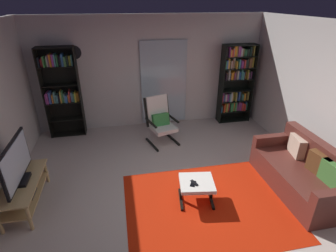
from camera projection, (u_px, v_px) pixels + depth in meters
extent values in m
plane|color=beige|center=(177.00, 199.00, 4.19)|extent=(7.02, 7.02, 0.00)
cube|color=silver|center=(150.00, 73.00, 6.16)|extent=(5.60, 0.06, 2.60)
cube|color=silver|center=(164.00, 83.00, 6.27)|extent=(1.10, 0.01, 2.00)
cube|color=red|center=(207.00, 205.00, 4.05)|extent=(2.48, 1.97, 0.01)
cube|color=tan|center=(22.00, 182.00, 3.88)|extent=(0.48, 1.17, 0.02)
cube|color=tan|center=(26.00, 194.00, 3.98)|extent=(0.44, 1.11, 0.02)
cylinder|color=tan|center=(29.00, 218.00, 3.54)|extent=(0.05, 0.05, 0.42)
cylinder|color=tan|center=(46.00, 172.00, 4.48)|extent=(0.05, 0.05, 0.42)
cylinder|color=tan|center=(23.00, 174.00, 4.42)|extent=(0.05, 0.05, 0.42)
cube|color=#28282D|center=(24.00, 193.00, 3.93)|extent=(0.29, 0.28, 0.07)
cube|color=black|center=(21.00, 180.00, 3.87)|extent=(0.20, 0.32, 0.05)
cube|color=black|center=(16.00, 161.00, 3.72)|extent=(0.04, 1.03, 0.61)
cube|color=silver|center=(17.00, 161.00, 3.72)|extent=(0.01, 0.96, 0.55)
cube|color=black|center=(44.00, 95.00, 5.67)|extent=(0.02, 0.30, 2.01)
cube|color=black|center=(80.00, 93.00, 5.80)|extent=(0.02, 0.30, 2.01)
cube|color=black|center=(63.00, 92.00, 5.86)|extent=(0.77, 0.02, 2.01)
cube|color=black|center=(70.00, 133.00, 6.17)|extent=(0.74, 0.28, 0.02)
cube|color=black|center=(67.00, 118.00, 6.00)|extent=(0.74, 0.28, 0.02)
cube|color=black|center=(64.00, 102.00, 5.82)|extent=(0.74, 0.28, 0.02)
cube|color=black|center=(61.00, 85.00, 5.65)|extent=(0.74, 0.28, 0.02)
cube|color=black|center=(57.00, 66.00, 5.47)|extent=(0.74, 0.28, 0.02)
cube|color=black|center=(54.00, 47.00, 5.30)|extent=(0.74, 0.28, 0.02)
cube|color=#943F8D|center=(46.00, 98.00, 5.69)|extent=(0.03, 0.18, 0.22)
cube|color=#9C3C8F|center=(48.00, 97.00, 5.71)|extent=(0.03, 0.24, 0.25)
cube|color=#3B54AB|center=(50.00, 97.00, 5.71)|extent=(0.04, 0.19, 0.26)
cube|color=orange|center=(53.00, 98.00, 5.75)|extent=(0.03, 0.20, 0.19)
cube|color=#5D998E|center=(55.00, 97.00, 5.74)|extent=(0.04, 0.16, 0.24)
cube|color=teal|center=(57.00, 98.00, 5.77)|extent=(0.04, 0.17, 0.18)
cube|color=#252029|center=(60.00, 99.00, 5.77)|extent=(0.03, 0.14, 0.16)
cube|color=gold|center=(61.00, 96.00, 5.75)|extent=(0.02, 0.20, 0.26)
cube|color=#3B7F45|center=(63.00, 97.00, 5.75)|extent=(0.03, 0.12, 0.26)
cube|color=#5B9993|center=(65.00, 97.00, 5.80)|extent=(0.03, 0.20, 0.20)
cube|color=#3362AD|center=(67.00, 98.00, 5.80)|extent=(0.04, 0.23, 0.16)
cube|color=orange|center=(69.00, 98.00, 5.82)|extent=(0.02, 0.19, 0.17)
cube|color=#C0343A|center=(70.00, 96.00, 5.80)|extent=(0.02, 0.19, 0.26)
cube|color=teal|center=(72.00, 97.00, 5.82)|extent=(0.04, 0.13, 0.20)
cube|color=#34834B|center=(74.00, 97.00, 5.80)|extent=(0.02, 0.14, 0.21)
cube|color=gold|center=(76.00, 96.00, 5.81)|extent=(0.03, 0.18, 0.24)
cube|color=orange|center=(78.00, 97.00, 5.84)|extent=(0.04, 0.12, 0.20)
cube|color=#1B242D|center=(39.00, 62.00, 5.38)|extent=(0.03, 0.20, 0.19)
cube|color=red|center=(41.00, 63.00, 5.38)|extent=(0.02, 0.11, 0.15)
cube|color=red|center=(43.00, 62.00, 5.39)|extent=(0.02, 0.20, 0.19)
cube|color=#3C8F40|center=(44.00, 61.00, 5.37)|extent=(0.03, 0.23, 0.21)
cube|color=#33873C|center=(46.00, 62.00, 5.39)|extent=(0.02, 0.10, 0.16)
cube|color=beige|center=(48.00, 61.00, 5.38)|extent=(0.03, 0.16, 0.21)
cube|color=#8E4488|center=(49.00, 60.00, 5.40)|extent=(0.02, 0.18, 0.25)
cube|color=orange|center=(51.00, 60.00, 5.39)|extent=(0.04, 0.21, 0.25)
cube|color=#8F338C|center=(53.00, 60.00, 5.39)|extent=(0.04, 0.19, 0.25)
cube|color=teal|center=(55.00, 60.00, 5.42)|extent=(0.03, 0.24, 0.25)
cube|color=#36894B|center=(57.00, 60.00, 5.41)|extent=(0.03, 0.14, 0.23)
cube|color=#2C1C22|center=(59.00, 60.00, 5.44)|extent=(0.02, 0.17, 0.23)
cube|color=black|center=(61.00, 61.00, 5.45)|extent=(0.02, 0.24, 0.21)
cube|color=#2F66AE|center=(63.00, 60.00, 5.42)|extent=(0.04, 0.18, 0.25)
cube|color=#437940|center=(65.00, 61.00, 5.44)|extent=(0.04, 0.23, 0.20)
cube|color=#1F2F30|center=(67.00, 60.00, 5.44)|extent=(0.02, 0.16, 0.23)
cube|color=olive|center=(70.00, 60.00, 5.47)|extent=(0.04, 0.12, 0.21)
cube|color=teal|center=(72.00, 60.00, 5.46)|extent=(0.02, 0.16, 0.22)
cube|color=black|center=(221.00, 86.00, 6.38)|extent=(0.02, 0.30, 1.94)
cube|color=black|center=(251.00, 84.00, 6.52)|extent=(0.02, 0.30, 1.94)
cube|color=black|center=(234.00, 83.00, 6.58)|extent=(0.81, 0.02, 1.94)
cube|color=black|center=(232.00, 120.00, 6.87)|extent=(0.78, 0.28, 0.02)
cube|color=black|center=(233.00, 110.00, 6.76)|extent=(0.78, 0.28, 0.02)
cube|color=black|center=(234.00, 100.00, 6.63)|extent=(0.78, 0.28, 0.02)
cube|color=black|center=(236.00, 90.00, 6.51)|extent=(0.78, 0.28, 0.02)
cube|color=black|center=(237.00, 79.00, 6.39)|extent=(0.78, 0.28, 0.02)
cube|color=black|center=(238.00, 68.00, 6.27)|extent=(0.78, 0.28, 0.02)
cube|color=black|center=(240.00, 56.00, 6.15)|extent=(0.78, 0.28, 0.02)
cube|color=black|center=(241.00, 45.00, 6.03)|extent=(0.78, 0.28, 0.02)
cube|color=#2867B5|center=(220.00, 109.00, 6.65)|extent=(0.02, 0.22, 0.15)
cube|color=#448C49|center=(221.00, 108.00, 6.64)|extent=(0.03, 0.12, 0.17)
cube|color=red|center=(223.00, 108.00, 6.65)|extent=(0.03, 0.22, 0.19)
cube|color=orange|center=(224.00, 106.00, 6.66)|extent=(0.02, 0.18, 0.24)
cube|color=#949B3C|center=(226.00, 107.00, 6.67)|extent=(0.04, 0.23, 0.22)
cube|color=red|center=(227.00, 106.00, 6.68)|extent=(0.03, 0.16, 0.24)
cube|color=#9F3989|center=(229.00, 106.00, 6.70)|extent=(0.02, 0.11, 0.22)
cube|color=#2D8A42|center=(230.00, 107.00, 6.68)|extent=(0.04, 0.19, 0.22)
cube|color=#387D40|center=(232.00, 106.00, 6.69)|extent=(0.04, 0.17, 0.24)
cube|color=orange|center=(233.00, 106.00, 6.70)|extent=(0.02, 0.13, 0.24)
cube|color=#328E41|center=(235.00, 106.00, 6.70)|extent=(0.04, 0.19, 0.24)
cube|color=#8B4683|center=(237.00, 107.00, 6.72)|extent=(0.04, 0.11, 0.18)
cube|color=#9D498B|center=(238.00, 106.00, 6.71)|extent=(0.04, 0.11, 0.24)
cube|color=#9C4296|center=(240.00, 106.00, 6.75)|extent=(0.03, 0.20, 0.22)
cube|color=red|center=(241.00, 106.00, 6.73)|extent=(0.04, 0.18, 0.21)
cube|color=red|center=(243.00, 106.00, 6.76)|extent=(0.04, 0.23, 0.17)
cube|color=#306BB1|center=(245.00, 105.00, 6.75)|extent=(0.04, 0.10, 0.24)
cube|color=#368541|center=(246.00, 106.00, 6.79)|extent=(0.03, 0.12, 0.18)
cube|color=#C83639|center=(221.00, 98.00, 6.53)|extent=(0.03, 0.20, 0.17)
cube|color=#8C4489|center=(223.00, 97.00, 6.51)|extent=(0.03, 0.13, 0.23)
cube|color=#2C65A2|center=(224.00, 98.00, 6.55)|extent=(0.02, 0.14, 0.16)
cube|color=beige|center=(225.00, 97.00, 6.54)|extent=(0.04, 0.15, 0.19)
cube|color=#9A3591|center=(227.00, 97.00, 6.57)|extent=(0.03, 0.20, 0.19)
cube|color=#5B919C|center=(229.00, 97.00, 6.55)|extent=(0.03, 0.22, 0.21)
cube|color=beige|center=(230.00, 96.00, 6.56)|extent=(0.04, 0.23, 0.24)
cube|color=#9F883F|center=(231.00, 97.00, 6.59)|extent=(0.03, 0.21, 0.18)
cube|color=olive|center=(233.00, 96.00, 6.58)|extent=(0.04, 0.10, 0.24)
cube|color=olive|center=(235.00, 96.00, 6.58)|extent=(0.03, 0.23, 0.23)
cube|color=#3E6DA9|center=(236.00, 97.00, 6.62)|extent=(0.03, 0.14, 0.15)
cube|color=#365DB9|center=(238.00, 95.00, 6.60)|extent=(0.04, 0.18, 0.23)
cube|color=black|center=(240.00, 96.00, 6.61)|extent=(0.04, 0.12, 0.22)
cube|color=teal|center=(242.00, 97.00, 6.63)|extent=(0.04, 0.12, 0.15)
cube|color=orange|center=(243.00, 96.00, 6.64)|extent=(0.03, 0.23, 0.19)
cube|color=#292E23|center=(245.00, 96.00, 6.64)|extent=(0.04, 0.14, 0.18)
cube|color=#9B933C|center=(247.00, 95.00, 6.64)|extent=(0.02, 0.21, 0.22)
cube|color=black|center=(248.00, 95.00, 6.64)|extent=(0.03, 0.12, 0.23)
cube|color=black|center=(223.00, 76.00, 6.30)|extent=(0.03, 0.15, 0.16)
cube|color=black|center=(225.00, 77.00, 6.28)|extent=(0.03, 0.20, 0.16)
cube|color=brown|center=(226.00, 76.00, 6.31)|extent=(0.04, 0.12, 0.18)
cube|color=#BCB7A8|center=(228.00, 74.00, 6.30)|extent=(0.03, 0.22, 0.24)
cube|color=#315DA1|center=(229.00, 76.00, 6.32)|extent=(0.04, 0.10, 0.16)
cube|color=orange|center=(231.00, 76.00, 6.30)|extent=(0.04, 0.13, 0.18)
cube|color=orange|center=(233.00, 75.00, 6.33)|extent=(0.02, 0.15, 0.21)
cube|color=#894384|center=(234.00, 76.00, 6.33)|extent=(0.02, 0.18, 0.17)
cube|color=brown|center=(235.00, 75.00, 6.34)|extent=(0.02, 0.15, 0.21)
cube|color=#BEB8A1|center=(237.00, 74.00, 6.34)|extent=(0.03, 0.18, 0.22)
cube|color=#2655A3|center=(238.00, 75.00, 6.37)|extent=(0.04, 0.20, 0.18)
cube|color=teal|center=(241.00, 74.00, 6.35)|extent=(0.02, 0.22, 0.24)
cube|color=teal|center=(242.00, 75.00, 6.36)|extent=(0.02, 0.24, 0.18)
cube|color=black|center=(243.00, 74.00, 6.36)|extent=(0.03, 0.20, 0.21)
cube|color=orange|center=(244.00, 75.00, 6.39)|extent=(0.03, 0.14, 0.16)
cube|color=#A3932F|center=(246.00, 74.00, 6.37)|extent=(0.03, 0.23, 0.23)
cube|color=#88428D|center=(247.00, 75.00, 6.41)|extent=(0.04, 0.20, 0.16)
cube|color=black|center=(249.00, 74.00, 6.39)|extent=(0.03, 0.12, 0.19)
cube|color=#884289|center=(251.00, 75.00, 6.40)|extent=(0.02, 0.10, 0.18)
cube|color=#308B4E|center=(225.00, 65.00, 6.14)|extent=(0.03, 0.20, 0.19)
cube|color=#3756AC|center=(226.00, 64.00, 6.15)|extent=(0.03, 0.16, 0.20)
cube|color=gold|center=(228.00, 63.00, 6.17)|extent=(0.03, 0.20, 0.24)
cube|color=brown|center=(229.00, 65.00, 6.20)|extent=(0.03, 0.17, 0.15)
cube|color=beige|center=(230.00, 64.00, 6.20)|extent=(0.03, 0.20, 0.18)
cube|color=brown|center=(232.00, 64.00, 6.17)|extent=(0.02, 0.14, 0.21)
cube|color=beige|center=(233.00, 63.00, 6.21)|extent=(0.04, 0.12, 0.24)
cube|color=gold|center=(235.00, 64.00, 6.19)|extent=(0.02, 0.23, 0.18)
cube|color=#292632|center=(236.00, 65.00, 6.22)|extent=(0.04, 0.12, 0.15)
cube|color=teal|center=(238.00, 63.00, 6.21)|extent=(0.03, 0.16, 0.21)
cube|color=#3257B9|center=(239.00, 64.00, 6.24)|extent=(0.02, 0.15, 0.17)
cube|color=#943C90|center=(241.00, 64.00, 6.23)|extent=(0.02, 0.19, 0.19)
cube|color=#933A91|center=(242.00, 64.00, 6.25)|extent=(0.03, 0.18, 0.15)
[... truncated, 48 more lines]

